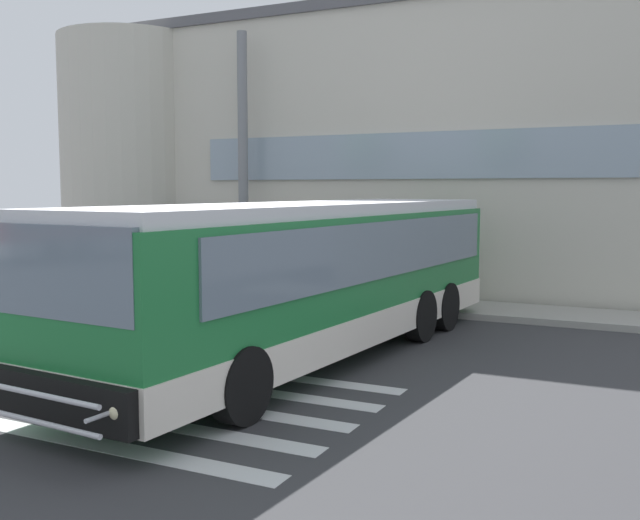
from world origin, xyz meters
name	(u,v)px	position (x,y,z in m)	size (l,w,h in m)	color
ground_plane	(245,337)	(0.00, 0.00, -0.01)	(80.00, 90.00, 0.02)	#353538
bay_paint_stripes	(206,405)	(2.00, -4.20, 0.00)	(4.40, 3.96, 0.01)	silver
terminal_building	(407,157)	(-0.67, 11.55, 4.01)	(19.51, 13.80, 8.05)	beige
boarding_curb	(344,300)	(0.00, 4.80, 0.07)	(21.71, 2.00, 0.15)	#9E9B93
entry_support_column	(243,161)	(-3.39, 5.40, 3.72)	(0.28, 0.28, 7.15)	slate
bus_main_foreground	(309,282)	(1.95, -1.00, 1.33)	(3.81, 11.43, 2.70)	#1E7238
passenger_near_column	(256,256)	(-2.58, 4.70, 1.11)	(0.54, 0.48, 1.68)	#2D2D33
passenger_by_doorway	(283,261)	(-1.48, 4.22, 1.08)	(0.58, 0.27, 1.68)	#4C4233
safety_bollard_yellow	(352,293)	(0.75, 3.60, 0.45)	(0.18, 0.18, 0.90)	yellow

